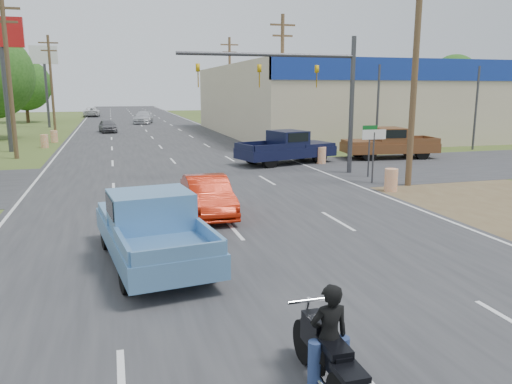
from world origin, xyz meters
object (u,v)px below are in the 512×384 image
object	(u,v)px
distant_car_grey	(108,126)
motorcycle	(330,364)
navy_pickup	(288,147)
brown_pickup	(388,143)
rider	(329,344)
distant_car_silver	(143,117)
distant_car_white	(92,112)
red_convertible	(208,196)
blue_pickup	(151,227)

from	to	relation	value
distant_car_grey	motorcycle	bearing A→B (deg)	-93.39
navy_pickup	brown_pickup	distance (m)	6.90
rider	distant_car_silver	bearing A→B (deg)	-91.38
rider	distant_car_grey	world-z (taller)	rider
distant_car_silver	distant_car_white	bearing A→B (deg)	119.96
rider	distant_car_grey	bearing A→B (deg)	-86.39
distant_car_silver	red_convertible	bearing A→B (deg)	-81.26
red_convertible	distant_car_grey	size ratio (longest dim) A/B	1.06
distant_car_grey	distant_car_silver	xyz separation A→B (m)	(4.43, 13.11, 0.11)
rider	blue_pickup	size ratio (longest dim) A/B	0.28
brown_pickup	navy_pickup	bearing A→B (deg)	99.12
distant_car_white	red_convertible	bearing A→B (deg)	95.77
rider	distant_car_white	world-z (taller)	rider
motorcycle	navy_pickup	bearing A→B (deg)	71.58
rider	blue_pickup	distance (m)	6.83
blue_pickup	navy_pickup	xyz separation A→B (m)	(9.23, 15.44, 0.06)
blue_pickup	rider	bearing A→B (deg)	-80.49
distant_car_grey	distant_car_white	size ratio (longest dim) A/B	0.72
distant_car_grey	red_convertible	bearing A→B (deg)	-91.79
distant_car_white	distant_car_silver	bearing A→B (deg)	110.91
motorcycle	rider	world-z (taller)	rider
blue_pickup	navy_pickup	distance (m)	17.99
red_convertible	brown_pickup	distance (m)	17.94
red_convertible	motorcycle	distance (m)	11.00
distant_car_white	rider	bearing A→B (deg)	94.87
motorcycle	distant_car_grey	size ratio (longest dim) A/B	0.59
navy_pickup	distant_car_grey	world-z (taller)	navy_pickup
motorcycle	distant_car_silver	world-z (taller)	distant_car_silver
rider	distant_car_grey	size ratio (longest dim) A/B	0.41
rider	brown_pickup	size ratio (longest dim) A/B	0.26
red_convertible	navy_pickup	bearing A→B (deg)	58.58
distant_car_silver	distant_car_white	size ratio (longest dim) A/B	0.99
distant_car_white	blue_pickup	bearing A→B (deg)	93.70
motorcycle	distant_car_white	world-z (taller)	distant_car_white
motorcycle	navy_pickup	size ratio (longest dim) A/B	0.36
blue_pickup	distant_car_white	size ratio (longest dim) A/B	1.07
rider	distant_car_grey	distance (m)	47.89
distant_car_silver	motorcycle	bearing A→B (deg)	-81.35
blue_pickup	distant_car_silver	size ratio (longest dim) A/B	1.08
distant_car_silver	brown_pickup	bearing A→B (deg)	-61.67
distant_car_white	brown_pickup	bearing A→B (deg)	109.81
motorcycle	distant_car_silver	bearing A→B (deg)	88.62
motorcycle	distant_car_grey	world-z (taller)	distant_car_grey
rider	blue_pickup	xyz separation A→B (m)	(-1.98, 6.54, 0.13)
red_convertible	motorcycle	size ratio (longest dim) A/B	1.79
red_convertible	motorcycle	bearing A→B (deg)	-90.81
distant_car_white	motorcycle	bearing A→B (deg)	94.87
red_convertible	distant_car_grey	bearing A→B (deg)	96.18
blue_pickup	distant_car_white	world-z (taller)	blue_pickup
distant_car_white	navy_pickup	bearing A→B (deg)	103.40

